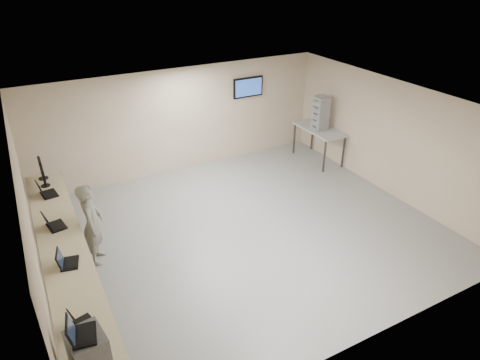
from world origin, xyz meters
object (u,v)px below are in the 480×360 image
workbench (64,247)px  side_table (319,131)px  equipment_box (88,350)px  soldier (93,224)px

workbench → side_table: side_table is taller
workbench → side_table: 7.50m
workbench → equipment_box: bearing=-91.3°
equipment_box → workbench: bearing=80.0°
workbench → soldier: 0.76m
workbench → equipment_box: equipment_box is taller
side_table → workbench: bearing=-163.3°
equipment_box → side_table: (7.25, 4.91, -0.24)m
workbench → equipment_box: size_ratio=12.29×
workbench → soldier: (0.59, 0.48, 0.01)m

